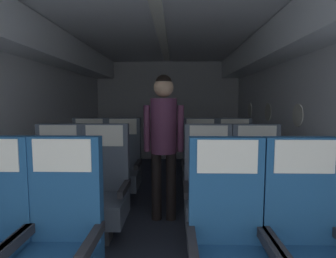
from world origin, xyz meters
name	(u,v)px	position (x,y,z in m)	size (l,w,h in m)	color
ground	(160,212)	(0.00, 2.97, -0.01)	(3.40, 6.35, 0.02)	#2D3342
fuselage_shell	(161,76)	(0.00, 3.22, 1.61)	(3.28, 6.00, 2.22)	silver
seat_a_left_aisle	(59,245)	(-0.50, 1.38, 0.45)	(0.48, 0.49, 1.08)	#38383D
seat_a_right_aisle	(307,249)	(0.94, 1.38, 0.45)	(0.48, 0.49, 1.08)	#38383D
seat_a_right_window	(228,249)	(0.49, 1.37, 0.45)	(0.48, 0.49, 1.08)	#38383D
seat_b_left_window	(56,192)	(-0.94, 2.32, 0.45)	(0.48, 0.49, 1.08)	#38383D
seat_b_left_aisle	(103,192)	(-0.50, 2.33, 0.45)	(0.48, 0.49, 1.08)	#38383D
seat_b_right_aisle	(258,193)	(0.94, 2.33, 0.45)	(0.48, 0.49, 1.08)	#38383D
seat_b_right_window	(209,193)	(0.49, 2.33, 0.45)	(0.48, 0.49, 1.08)	#38383D
seat_c_left_window	(88,167)	(-0.95, 3.29, 0.45)	(0.48, 0.49, 1.08)	#38383D
seat_c_left_aisle	(122,167)	(-0.50, 3.28, 0.45)	(0.48, 0.49, 1.08)	#38383D
seat_c_right_aisle	(235,168)	(0.94, 3.28, 0.45)	(0.48, 0.49, 1.08)	#38383D
seat_c_right_window	(200,168)	(0.50, 3.29, 0.45)	(0.48, 0.49, 1.08)	#38383D
flight_attendant	(164,132)	(0.05, 2.77, 0.97)	(0.43, 0.28, 1.58)	black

